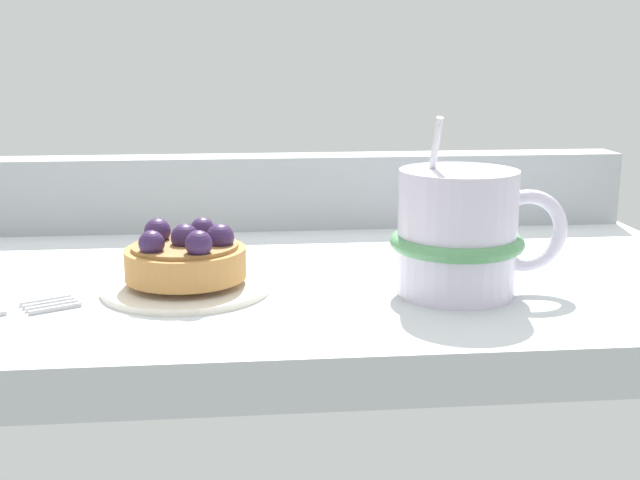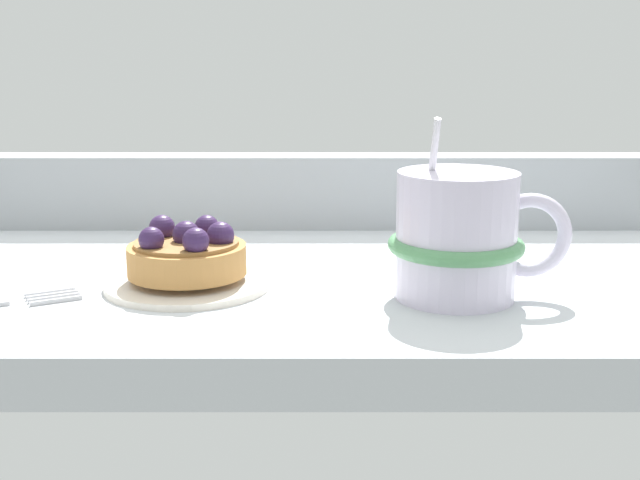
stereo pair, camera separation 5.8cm
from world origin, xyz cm
name	(u,v)px [view 1 (the left image)]	position (x,y,z in cm)	size (l,w,h in cm)	color
ground_plane	(287,292)	(0.00, 0.00, -1.63)	(68.34, 37.44, 3.27)	silver
window_rail_back	(276,191)	(0.00, 16.61, 3.46)	(66.97, 4.23, 6.92)	#9EA3A8
dessert_plate	(187,284)	(-7.45, -4.48, 0.46)	(12.04, 12.04, 0.99)	silver
raspberry_tart	(186,257)	(-7.41, -4.49, 2.52)	(8.58, 8.58, 4.01)	#B77F42
coffee_mug	(460,233)	(11.77, -7.00, 4.34)	(12.68, 9.39, 12.52)	silver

